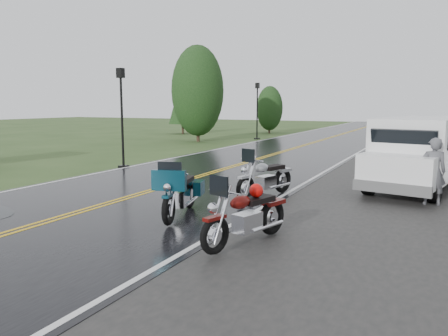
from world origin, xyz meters
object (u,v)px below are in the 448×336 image
(lamp_post_near_left, at_px, (122,118))
(motorcycle_teal, at_px, (168,197))
(person_at_van, at_px, (433,172))
(van_white, at_px, (371,157))
(lamp_post_far_left, at_px, (257,111))
(motorcycle_silver, at_px, (245,178))
(motorcycle_red, at_px, (215,220))

(lamp_post_near_left, bearing_deg, motorcycle_teal, -44.95)
(person_at_van, relative_size, lamp_post_near_left, 0.43)
(van_white, height_order, lamp_post_far_left, lamp_post_far_left)
(lamp_post_near_left, bearing_deg, person_at_van, -9.19)
(person_at_van, xyz_separation_m, lamp_post_far_left, (-12.27, 18.09, 1.24))
(lamp_post_far_left, bearing_deg, lamp_post_near_left, -87.76)
(motorcycle_teal, distance_m, lamp_post_near_left, 9.54)
(motorcycle_silver, relative_size, lamp_post_far_left, 0.55)
(lamp_post_near_left, height_order, lamp_post_far_left, lamp_post_far_left)
(lamp_post_far_left, bearing_deg, motorcycle_silver, -68.61)
(lamp_post_far_left, bearing_deg, motorcycle_red, -69.40)
(lamp_post_near_left, bearing_deg, motorcycle_red, -43.02)
(motorcycle_silver, bearing_deg, lamp_post_far_left, 127.74)
(motorcycle_teal, distance_m, van_white, 6.35)
(motorcycle_red, xyz_separation_m, motorcycle_teal, (-1.72, 1.17, 0.01))
(van_white, height_order, lamp_post_near_left, lamp_post_near_left)
(motorcycle_teal, height_order, lamp_post_near_left, lamp_post_near_left)
(motorcycle_red, distance_m, motorcycle_teal, 2.08)
(motorcycle_red, distance_m, lamp_post_far_left, 25.73)
(motorcycle_red, height_order, lamp_post_near_left, lamp_post_near_left)
(motorcycle_red, xyz_separation_m, motorcycle_silver, (-1.20, 4.03, 0.02))
(motorcycle_red, bearing_deg, motorcycle_silver, 122.38)
(motorcycle_red, distance_m, van_white, 6.78)
(motorcycle_silver, height_order, van_white, van_white)
(motorcycle_silver, bearing_deg, person_at_van, 39.99)
(motorcycle_silver, xyz_separation_m, lamp_post_far_left, (-7.84, 20.02, 1.43))
(motorcycle_red, height_order, lamp_post_far_left, lamp_post_far_left)
(van_white, xyz_separation_m, lamp_post_near_left, (-9.99, 1.27, 0.93))
(motorcycle_red, bearing_deg, person_at_van, 77.40)
(person_at_van, height_order, lamp_post_far_left, lamp_post_far_left)
(lamp_post_far_left, bearing_deg, person_at_van, -55.86)
(motorcycle_teal, bearing_deg, lamp_post_far_left, 92.02)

